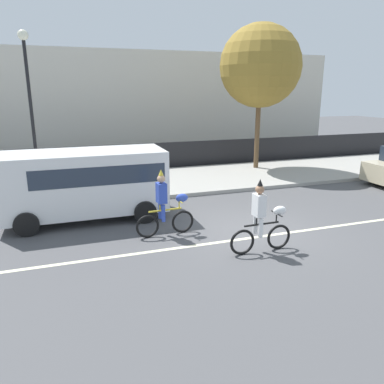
# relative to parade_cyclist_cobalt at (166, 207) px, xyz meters

# --- Properties ---
(ground_plane) EXTENTS (80.00, 80.00, 0.00)m
(ground_plane) POSITION_rel_parade_cyclist_cobalt_xyz_m (2.39, -0.49, -0.84)
(ground_plane) COLOR #4C4C4F
(road_centre_line) EXTENTS (36.00, 0.14, 0.01)m
(road_centre_line) POSITION_rel_parade_cyclist_cobalt_xyz_m (2.39, -0.99, -0.84)
(road_centre_line) COLOR beige
(road_centre_line) RESTS_ON ground
(sidewalk_curb) EXTENTS (60.00, 5.00, 0.15)m
(sidewalk_curb) POSITION_rel_parade_cyclist_cobalt_xyz_m (2.39, 6.01, -0.77)
(sidewalk_curb) COLOR #9E9B93
(sidewalk_curb) RESTS_ON ground
(fence_line) EXTENTS (40.00, 0.08, 1.40)m
(fence_line) POSITION_rel_parade_cyclist_cobalt_xyz_m (2.39, 8.91, -0.14)
(fence_line) COLOR black
(fence_line) RESTS_ON ground
(building_backdrop) EXTENTS (28.00, 8.00, 6.33)m
(building_backdrop) POSITION_rel_parade_cyclist_cobalt_xyz_m (1.26, 17.51, 2.32)
(building_backdrop) COLOR beige
(building_backdrop) RESTS_ON ground
(parade_cyclist_cobalt) EXTENTS (1.72, 0.50, 1.92)m
(parade_cyclist_cobalt) POSITION_rel_parade_cyclist_cobalt_xyz_m (0.00, 0.00, 0.00)
(parade_cyclist_cobalt) COLOR black
(parade_cyclist_cobalt) RESTS_ON ground
(parade_cyclist_zebra) EXTENTS (1.72, 0.50, 1.92)m
(parade_cyclist_zebra) POSITION_rel_parade_cyclist_cobalt_xyz_m (2.00, -1.89, 0.00)
(parade_cyclist_zebra) COLOR black
(parade_cyclist_zebra) RESTS_ON ground
(parked_van_white) EXTENTS (5.00, 2.22, 2.18)m
(parked_van_white) POSITION_rel_parade_cyclist_cobalt_xyz_m (-1.97, 2.21, 0.44)
(parked_van_white) COLOR white
(parked_van_white) RESTS_ON ground
(street_lamp_post) EXTENTS (0.36, 0.36, 5.86)m
(street_lamp_post) POSITION_rel_parade_cyclist_cobalt_xyz_m (-3.56, 5.28, 3.15)
(street_lamp_post) COLOR black
(street_lamp_post) RESTS_ON sidewalk_curb
(street_tree_near_lamp) EXTENTS (3.94, 3.94, 6.93)m
(street_tree_near_lamp) POSITION_rel_parade_cyclist_cobalt_xyz_m (6.70, 7.14, 4.26)
(street_tree_near_lamp) COLOR brown
(street_tree_near_lamp) RESTS_ON sidewalk_curb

